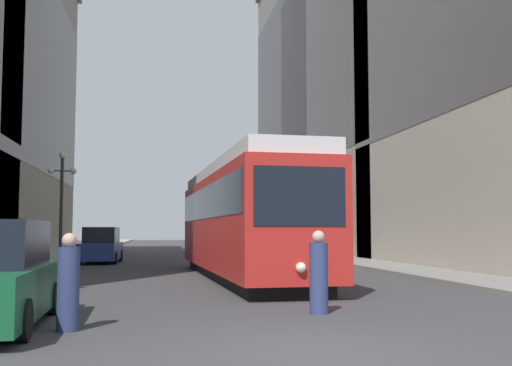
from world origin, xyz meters
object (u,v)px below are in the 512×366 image
object	(u,v)px
streetcar	(242,217)
transit_bus	(262,226)
pedestrian_crossing_near	(319,275)
parked_car_left_near	(101,246)
lamp_post_left_far	(62,189)
pedestrian_crossing_far	(68,285)

from	to	relation	value
streetcar	transit_bus	xyz separation A→B (m)	(3.32, 14.97, -0.15)
transit_bus	pedestrian_crossing_near	distance (m)	24.31
parked_car_left_near	lamp_post_left_far	size ratio (longest dim) A/B	0.84
parked_car_left_near	pedestrian_crossing_near	bearing A→B (deg)	-71.08
pedestrian_crossing_near	lamp_post_left_far	xyz separation A→B (m)	(-7.91, 19.41, 2.95)
parked_car_left_near	transit_bus	bearing A→B (deg)	25.69
streetcar	transit_bus	distance (m)	15.33
transit_bus	pedestrian_crossing_near	xyz separation A→B (m)	(-3.05, -24.09, -1.18)
parked_car_left_near	pedestrian_crossing_far	size ratio (longest dim) A/B	2.84
streetcar	pedestrian_crossing_far	xyz separation A→B (m)	(-4.34, -10.45, -1.35)
transit_bus	pedestrian_crossing_far	bearing A→B (deg)	-108.06
pedestrian_crossing_far	lamp_post_left_far	xyz separation A→B (m)	(-3.29, 20.74, 2.97)
transit_bus	pedestrian_crossing_far	distance (m)	26.58
transit_bus	pedestrian_crossing_far	xyz separation A→B (m)	(-7.67, -25.42, -1.20)
pedestrian_crossing_far	lamp_post_left_far	world-z (taller)	lamp_post_left_far
pedestrian_crossing_far	parked_car_left_near	bearing A→B (deg)	145.45
streetcar	pedestrian_crossing_near	bearing A→B (deg)	-91.06
parked_car_left_near	pedestrian_crossing_near	distance (m)	21.05
streetcar	lamp_post_left_far	size ratio (longest dim) A/B	2.71
transit_bus	parked_car_left_near	world-z (taller)	transit_bus
pedestrian_crossing_near	pedestrian_crossing_far	xyz separation A→B (m)	(-4.62, -1.33, -0.02)
transit_bus	pedestrian_crossing_far	world-z (taller)	transit_bus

